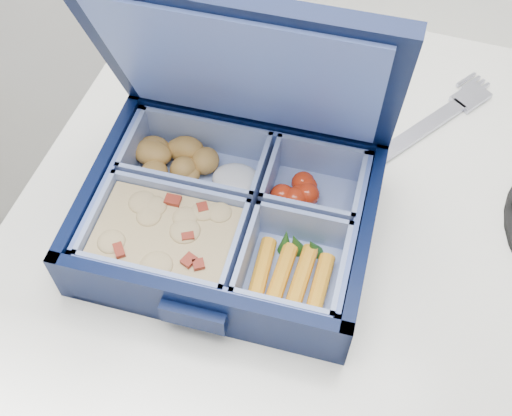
% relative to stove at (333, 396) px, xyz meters
% --- Properties ---
extents(stove, '(0.59, 0.59, 0.88)m').
position_rel_stove_xyz_m(stove, '(0.00, 0.00, 0.00)').
color(stove, white).
rests_on(stove, floor).
extents(bento_box, '(0.22, 0.18, 0.05)m').
position_rel_stove_xyz_m(bento_box, '(-0.12, -0.05, 0.46)').
color(bento_box, black).
rests_on(bento_box, stove).
extents(burner_grate_rear, '(0.19, 0.19, 0.02)m').
position_rel_stove_xyz_m(burner_grate_rear, '(-0.14, 0.11, 0.45)').
color(burner_grate_rear, black).
rests_on(burner_grate_rear, stove).
extents(fork, '(0.14, 0.18, 0.01)m').
position_rel_stove_xyz_m(fork, '(-0.01, 0.07, 0.44)').
color(fork, '#9E9FB5').
rests_on(fork, stove).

